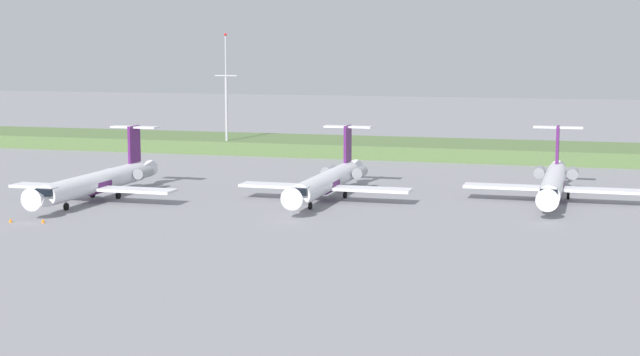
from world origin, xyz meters
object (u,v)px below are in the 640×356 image
Objects in this scene: regional_jet_second at (328,181)px; regional_jet_nearest at (98,181)px; safety_cone_front_marker at (10,220)px; safety_cone_mid_marker at (43,221)px; antenna_mast at (226,104)px; regional_jet_third at (553,182)px.

regional_jet_nearest is at bearing -162.73° from regional_jet_second.
safety_cone_front_marker is 3.85m from safety_cone_mid_marker.
safety_cone_mid_marker is (3.77, 0.78, 0.00)m from safety_cone_front_marker.
regional_jet_third is at bearing -32.81° from antenna_mast.
regional_jet_third is (28.64, 7.24, 0.00)m from regional_jet_second.
antenna_mast is at bearing 91.92° from safety_cone_front_marker.
regional_jet_nearest is 56.36× the size of safety_cone_mid_marker.
regional_jet_second reaches higher than safety_cone_front_marker.
safety_cone_mid_marker is (-55.36, -32.67, -2.26)m from regional_jet_third.
safety_cone_front_marker is at bearing -88.08° from antenna_mast.
safety_cone_front_marker is at bearing -139.31° from regional_jet_second.
safety_cone_mid_marker is (6.22, -72.38, -9.11)m from antenna_mast.
safety_cone_mid_marker is at bearing 11.63° from safety_cone_front_marker.
regional_jet_second is 57.76m from antenna_mast.
regional_jet_third is at bearing 14.18° from regional_jet_second.
regional_jet_nearest is at bearing -164.26° from regional_jet_third.
regional_jet_third is 64.32m from safety_cone_mid_marker.
regional_jet_second is at bearing -165.82° from regional_jet_third.
safety_cone_front_marker is at bearing -168.37° from safety_cone_mid_marker.
safety_cone_front_marker is (-59.13, -33.45, -2.26)m from regional_jet_third.
safety_cone_front_marker and safety_cone_mid_marker have the same top height.
antenna_mast is 41.05× the size of safety_cone_mid_marker.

